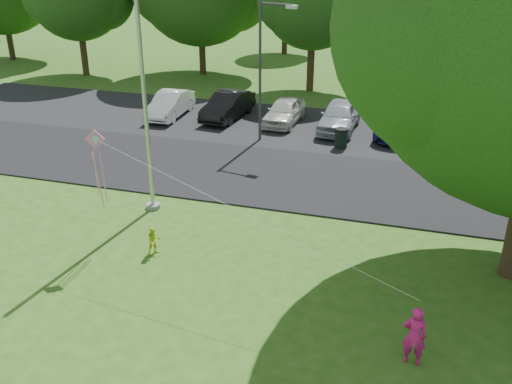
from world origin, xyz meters
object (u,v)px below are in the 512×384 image
(kite, at_px, (105,157))
(woman, at_px, (414,336))
(child_yellow, at_px, (154,241))
(trash_can, at_px, (341,139))
(flagpole, at_px, (144,93))
(street_lamp, at_px, (265,60))

(kite, bearing_deg, woman, -28.92)
(child_yellow, bearing_deg, woman, -61.73)
(trash_can, bearing_deg, child_yellow, -110.02)
(flagpole, relative_size, trash_can, 10.46)
(flagpole, relative_size, kite, 1.05)
(child_yellow, height_order, kite, kite)
(flagpole, xyz_separation_m, trash_can, (5.41, 8.00, -3.68))
(flagpole, bearing_deg, child_yellow, -63.22)
(flagpole, distance_m, woman, 11.28)
(trash_can, distance_m, kite, 12.50)
(flagpole, distance_m, street_lamp, 8.17)
(trash_can, bearing_deg, woman, -74.50)
(street_lamp, distance_m, kite, 11.18)
(woman, height_order, kite, kite)
(flagpole, bearing_deg, trash_can, 55.93)
(street_lamp, xyz_separation_m, kite, (-1.59, -11.04, -0.73))
(street_lamp, relative_size, kite, 0.66)
(child_yellow, bearing_deg, trash_can, 27.64)
(street_lamp, height_order, child_yellow, street_lamp)
(flagpole, distance_m, kite, 3.28)
(flagpole, xyz_separation_m, kite, (0.25, -3.09, -1.08))
(street_lamp, relative_size, trash_can, 6.64)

